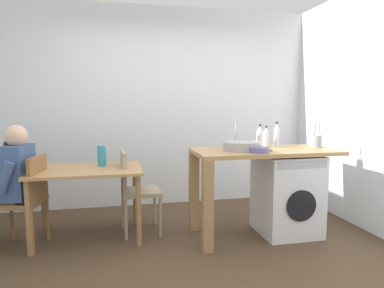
% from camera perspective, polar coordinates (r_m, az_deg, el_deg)
% --- Properties ---
extents(ground_plane, '(5.46, 5.46, 0.00)m').
position_cam_1_polar(ground_plane, '(3.34, -1.53, -18.00)').
color(ground_plane, '#4C3826').
extents(wall_back, '(4.60, 0.10, 2.70)m').
position_cam_1_polar(wall_back, '(4.77, -5.57, 6.11)').
color(wall_back, silver).
rests_on(wall_back, ground_plane).
extents(dining_table, '(1.10, 0.76, 0.74)m').
position_cam_1_polar(dining_table, '(3.69, -17.11, -5.38)').
color(dining_table, tan).
rests_on(dining_table, ground_plane).
extents(chair_person_seat, '(0.47, 0.47, 0.90)m').
position_cam_1_polar(chair_person_seat, '(3.70, -25.74, -7.88)').
color(chair_person_seat, olive).
rests_on(chair_person_seat, ground_plane).
extents(chair_opposite, '(0.42, 0.42, 0.90)m').
position_cam_1_polar(chair_opposite, '(3.75, -9.67, -7.09)').
color(chair_opposite, gray).
rests_on(chair_opposite, ground_plane).
extents(seated_person, '(0.54, 0.54, 1.20)m').
position_cam_1_polar(seated_person, '(3.73, -28.13, -5.30)').
color(seated_person, '#595651').
rests_on(seated_person, ground_plane).
extents(kitchen_counter, '(1.50, 0.68, 0.92)m').
position_cam_1_polar(kitchen_counter, '(3.60, 8.98, -3.53)').
color(kitchen_counter, tan).
rests_on(kitchen_counter, ground_plane).
extents(washing_machine, '(0.60, 0.61, 0.86)m').
position_cam_1_polar(washing_machine, '(3.87, 15.52, -8.02)').
color(washing_machine, silver).
rests_on(washing_machine, ground_plane).
extents(sink_basin, '(0.38, 0.38, 0.09)m').
position_cam_1_polar(sink_basin, '(3.55, 8.26, -0.33)').
color(sink_basin, '#9EA0A5').
rests_on(sink_basin, kitchen_counter).
extents(tap, '(0.02, 0.02, 0.28)m').
position_cam_1_polar(tap, '(3.71, 7.31, 1.45)').
color(tap, '#B2B2B7').
rests_on(tap, kitchen_counter).
extents(bottle_tall_green, '(0.07, 0.07, 0.25)m').
position_cam_1_polar(bottle_tall_green, '(3.82, 11.23, 1.14)').
color(bottle_tall_green, silver).
rests_on(bottle_tall_green, kitchen_counter).
extents(bottle_squat_brown, '(0.06, 0.06, 0.23)m').
position_cam_1_polar(bottle_squat_brown, '(3.93, 12.24, 1.12)').
color(bottle_squat_brown, silver).
rests_on(bottle_squat_brown, kitchen_counter).
extents(bottle_clear_small, '(0.06, 0.06, 0.28)m').
position_cam_1_polar(bottle_clear_small, '(3.93, 13.93, 1.40)').
color(bottle_clear_small, silver).
rests_on(bottle_clear_small, kitchen_counter).
extents(mixing_bowl, '(0.19, 0.19, 0.05)m').
position_cam_1_polar(mixing_bowl, '(3.41, 11.19, -0.93)').
color(mixing_bowl, slate).
rests_on(mixing_bowl, kitchen_counter).
extents(utensil_crock, '(0.11, 0.11, 0.30)m').
position_cam_1_polar(utensil_crock, '(4.00, 20.08, 0.45)').
color(utensil_crock, gray).
rests_on(utensil_crock, kitchen_counter).
extents(vase, '(0.09, 0.09, 0.22)m').
position_cam_1_polar(vase, '(3.74, -14.80, -1.91)').
color(vase, teal).
rests_on(vase, dining_table).
extents(scissors, '(0.15, 0.06, 0.01)m').
position_cam_1_polar(scissors, '(3.55, 12.03, -1.09)').
color(scissors, '#B2B2B7').
rests_on(scissors, kitchen_counter).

